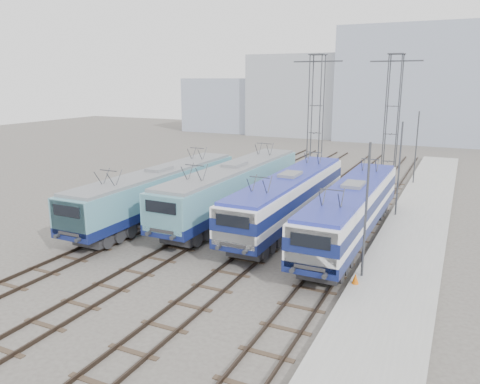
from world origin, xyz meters
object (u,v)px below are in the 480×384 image
at_px(locomotive_far_right, 352,208).
at_px(catenary_tower_east, 392,116).
at_px(locomotive_center_left, 233,186).
at_px(locomotive_center_right, 289,195).
at_px(mast_rear, 416,149).
at_px(mast_front, 366,214).
at_px(safety_cone, 355,279).
at_px(locomotive_far_left, 158,190).
at_px(catenary_tower_west, 316,115).
at_px(mast_mid, 399,171).

relative_size(locomotive_far_right, catenary_tower_east, 1.44).
height_order(locomotive_center_left, locomotive_center_right, locomotive_center_left).
distance_m(locomotive_far_right, mast_rear, 18.56).
bearing_deg(mast_front, locomotive_far_right, 108.36).
xyz_separation_m(mast_rear, safety_cone, (-0.10, -25.07, -2.95)).
bearing_deg(locomotive_far_left, mast_front, -16.26).
height_order(locomotive_center_right, catenary_tower_west, catenary_tower_west).
height_order(catenary_tower_east, safety_cone, catenary_tower_east).
distance_m(locomotive_far_left, mast_mid, 17.14).
xyz_separation_m(locomotive_far_right, mast_front, (1.85, -5.57, 1.29)).
xyz_separation_m(locomotive_far_left, locomotive_center_right, (9.00, 2.31, 0.03)).
bearing_deg(catenary_tower_west, locomotive_far_left, -113.50).
bearing_deg(mast_front, mast_mid, 90.00).
xyz_separation_m(locomotive_far_right, safety_cone, (1.75, -6.65, -1.66)).
distance_m(mast_rear, safety_cone, 25.25).
xyz_separation_m(catenary_tower_west, mast_mid, (8.60, -8.00, -3.14)).
height_order(catenary_tower_east, mast_front, catenary_tower_east).
relative_size(mast_front, safety_cone, 13.77).
distance_m(catenary_tower_west, safety_cone, 23.52).
distance_m(mast_front, mast_mid, 12.00).
bearing_deg(locomotive_far_right, mast_front, -71.64).
bearing_deg(safety_cone, locomotive_center_right, 128.48).
bearing_deg(safety_cone, mast_mid, 89.56).
bearing_deg(locomotive_center_left, mast_mid, 22.90).
relative_size(locomotive_center_right, catenary_tower_east, 1.45).
bearing_deg(locomotive_center_right, mast_front, -46.92).
height_order(catenary_tower_west, safety_cone, catenary_tower_west).
height_order(locomotive_far_right, safety_cone, locomotive_far_right).
distance_m(locomotive_far_left, locomotive_center_right, 9.29).
relative_size(locomotive_far_left, mast_rear, 2.50).
relative_size(locomotive_far_left, locomotive_center_left, 0.95).
height_order(mast_front, mast_rear, same).
bearing_deg(catenary_tower_east, locomotive_far_left, -127.10).
height_order(locomotive_far_right, catenary_tower_west, catenary_tower_west).
bearing_deg(mast_rear, locomotive_far_left, -128.18).
xyz_separation_m(locomotive_center_right, mast_rear, (6.35, 17.21, 1.28)).
height_order(locomotive_far_left, locomotive_center_right, locomotive_far_left).
bearing_deg(mast_mid, safety_cone, -90.44).
relative_size(catenary_tower_west, mast_rear, 1.71).
distance_m(locomotive_center_right, mast_rear, 18.39).
height_order(locomotive_far_left, mast_rear, mast_rear).
relative_size(locomotive_center_left, mast_front, 2.64).
bearing_deg(mast_mid, catenary_tower_west, 137.07).
height_order(catenary_tower_east, mast_mid, catenary_tower_east).
bearing_deg(locomotive_far_left, catenary_tower_west, 66.50).
bearing_deg(locomotive_far_right, mast_mid, 73.94).
xyz_separation_m(locomotive_far_left, safety_cone, (15.25, -5.55, -1.64)).
bearing_deg(mast_mid, locomotive_far_left, -153.89).
xyz_separation_m(locomotive_far_left, locomotive_center_left, (4.50, 2.94, 0.11)).
bearing_deg(mast_front, safety_cone, -95.32).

